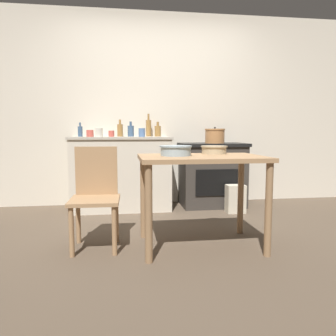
{
  "coord_description": "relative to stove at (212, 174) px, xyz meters",
  "views": [
    {
      "loc": [
        -0.48,
        -2.89,
        0.97
      ],
      "look_at": [
        0.0,
        0.51,
        0.59
      ],
      "focal_mm": 35.0,
      "sensor_mm": 36.0,
      "label": 1
    }
  ],
  "objects": [
    {
      "name": "bottle_center",
      "position": [
        -1.69,
        0.1,
        0.57
      ],
      "size": [
        0.06,
        0.06,
        0.18
      ],
      "color": "#3D5675",
      "rests_on": "counter_cabinet"
    },
    {
      "name": "cup_right",
      "position": [
        -1.56,
        -0.07,
        0.54
      ],
      "size": [
        0.09,
        0.09,
        0.08
      ],
      "primitive_type": "cylinder",
      "color": "#B74C42",
      "rests_on": "counter_cabinet"
    },
    {
      "name": "counter_cabinet",
      "position": [
        -1.19,
        -0.02,
        0.04
      ],
      "size": [
        1.24,
        0.62,
        0.91
      ],
      "color": "beige",
      "rests_on": "ground_plane"
    },
    {
      "name": "mixing_bowl_large",
      "position": [
        -0.73,
        -1.47,
        0.41
      ],
      "size": [
        0.27,
        0.27,
        0.08
      ],
      "color": "#93A8B2",
      "rests_on": "work_table"
    },
    {
      "name": "bottle_left",
      "position": [
        -1.06,
        0.12,
        0.57
      ],
      "size": [
        0.08,
        0.08,
        0.19
      ],
      "color": "#3D5675",
      "rests_on": "counter_cabinet"
    },
    {
      "name": "bottle_mid_left",
      "position": [
        -0.7,
        0.16,
        0.57
      ],
      "size": [
        0.08,
        0.08,
        0.19
      ],
      "color": "olive",
      "rests_on": "counter_cabinet"
    },
    {
      "name": "mixing_bowl_small",
      "position": [
        -0.35,
        -1.3,
        0.4
      ],
      "size": [
        0.24,
        0.24,
        0.07
      ],
      "color": "tan",
      "rests_on": "work_table"
    },
    {
      "name": "ground_plane",
      "position": [
        -0.69,
        -1.27,
        -0.42
      ],
      "size": [
        14.0,
        14.0,
        0.0
      ],
      "primitive_type": "plane",
      "color": "brown"
    },
    {
      "name": "chair",
      "position": [
        -1.4,
        -1.39,
        0.04
      ],
      "size": [
        0.41,
        0.41,
        0.85
      ],
      "rotation": [
        0.0,
        0.0,
        -0.03
      ],
      "color": "#A87F56",
      "rests_on": "ground_plane"
    },
    {
      "name": "flour_sack",
      "position": [
        0.18,
        -0.43,
        -0.25
      ],
      "size": [
        0.22,
        0.16,
        0.34
      ],
      "primitive_type": "cube",
      "color": "beige",
      "rests_on": "ground_plane"
    },
    {
      "name": "cup_center_right",
      "position": [
        -1.44,
        -0.25,
        0.55
      ],
      "size": [
        0.09,
        0.09,
        0.1
      ],
      "primitive_type": "cylinder",
      "color": "silver",
      "rests_on": "counter_cabinet"
    },
    {
      "name": "wall_back",
      "position": [
        -0.69,
        0.31,
        0.86
      ],
      "size": [
        8.0,
        0.07,
        2.55
      ],
      "color": "beige",
      "rests_on": "ground_plane"
    },
    {
      "name": "work_table",
      "position": [
        -0.52,
        -1.51,
        0.24
      ],
      "size": [
        1.03,
        0.7,
        0.78
      ],
      "color": "#A87F56",
      "rests_on": "ground_plane"
    },
    {
      "name": "stove",
      "position": [
        0.0,
        0.0,
        0.0
      ],
      "size": [
        0.85,
        0.59,
        0.83
      ],
      "color": "#38332D",
      "rests_on": "ground_plane"
    },
    {
      "name": "cup_far_right",
      "position": [
        -0.93,
        -0.14,
        0.55
      ],
      "size": [
        0.08,
        0.08,
        0.1
      ],
      "primitive_type": "cylinder",
      "color": "#4C6B99",
      "rests_on": "counter_cabinet"
    },
    {
      "name": "cup_mid_right",
      "position": [
        -1.3,
        -0.06,
        0.54
      ],
      "size": [
        0.07,
        0.07,
        0.08
      ],
      "primitive_type": "cylinder",
      "color": "#B74C42",
      "rests_on": "counter_cabinet"
    },
    {
      "name": "bottle_far_left",
      "position": [
        -1.19,
        0.12,
        0.58
      ],
      "size": [
        0.07,
        0.07,
        0.22
      ],
      "color": "olive",
      "rests_on": "counter_cabinet"
    },
    {
      "name": "stock_pot",
      "position": [
        0.02,
        -0.04,
        0.51
      ],
      "size": [
        0.26,
        0.26,
        0.21
      ],
      "color": "#B77A47",
      "rests_on": "stove"
    },
    {
      "name": "bottle_center_left",
      "position": [
        -0.82,
        0.19,
        0.61
      ],
      "size": [
        0.07,
        0.07,
        0.3
      ],
      "color": "olive",
      "rests_on": "counter_cabinet"
    }
  ]
}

